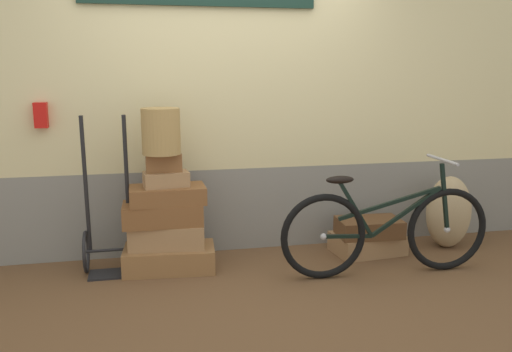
{
  "coord_description": "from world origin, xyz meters",
  "views": [
    {
      "loc": [
        -0.73,
        -3.82,
        1.61
      ],
      "look_at": [
        0.15,
        0.3,
        0.76
      ],
      "focal_mm": 37.68,
      "sensor_mm": 36.0,
      "label": 1
    }
  ],
  "objects_px": {
    "suitcase_5": "(164,163)",
    "wicker_basket": "(161,131)",
    "suitcase_2": "(163,213)",
    "suitcase_4": "(166,179)",
    "suitcase_6": "(367,243)",
    "suitcase_1": "(167,235)",
    "suitcase_0": "(169,258)",
    "luggage_trolley": "(109,238)",
    "suitcase_7": "(369,227)",
    "bicycle": "(386,230)",
    "burlap_sack": "(449,212)",
    "suitcase_3": "(168,195)"
  },
  "relations": [
    {
      "from": "suitcase_4",
      "to": "luggage_trolley",
      "type": "height_order",
      "value": "luggage_trolley"
    },
    {
      "from": "suitcase_0",
      "to": "suitcase_7",
      "type": "xyz_separation_m",
      "value": [
        1.73,
        0.0,
        0.15
      ]
    },
    {
      "from": "suitcase_6",
      "to": "burlap_sack",
      "type": "bearing_deg",
      "value": -6.47
    },
    {
      "from": "suitcase_1",
      "to": "wicker_basket",
      "type": "bearing_deg",
      "value": -135.73
    },
    {
      "from": "suitcase_0",
      "to": "suitcase_6",
      "type": "distance_m",
      "value": 1.74
    },
    {
      "from": "suitcase_1",
      "to": "suitcase_6",
      "type": "height_order",
      "value": "suitcase_1"
    },
    {
      "from": "suitcase_6",
      "to": "suitcase_7",
      "type": "relative_size",
      "value": 1.09
    },
    {
      "from": "luggage_trolley",
      "to": "burlap_sack",
      "type": "height_order",
      "value": "luggage_trolley"
    },
    {
      "from": "suitcase_5",
      "to": "suitcase_0",
      "type": "bearing_deg",
      "value": -65.91
    },
    {
      "from": "suitcase_4",
      "to": "suitcase_7",
      "type": "relative_size",
      "value": 0.64
    },
    {
      "from": "suitcase_0",
      "to": "luggage_trolley",
      "type": "xyz_separation_m",
      "value": [
        -0.47,
        0.07,
        0.18
      ]
    },
    {
      "from": "suitcase_0",
      "to": "suitcase_2",
      "type": "bearing_deg",
      "value": 147.68
    },
    {
      "from": "suitcase_2",
      "to": "bicycle",
      "type": "height_order",
      "value": "bicycle"
    },
    {
      "from": "suitcase_2",
      "to": "suitcase_3",
      "type": "distance_m",
      "value": 0.16
    },
    {
      "from": "suitcase_3",
      "to": "suitcase_4",
      "type": "relative_size",
      "value": 1.7
    },
    {
      "from": "suitcase_7",
      "to": "bicycle",
      "type": "relative_size",
      "value": 0.32
    },
    {
      "from": "suitcase_2",
      "to": "suitcase_4",
      "type": "xyz_separation_m",
      "value": [
        0.04,
        -0.01,
        0.28
      ]
    },
    {
      "from": "suitcase_1",
      "to": "wicker_basket",
      "type": "distance_m",
      "value": 0.85
    },
    {
      "from": "suitcase_1",
      "to": "luggage_trolley",
      "type": "distance_m",
      "value": 0.46
    },
    {
      "from": "suitcase_1",
      "to": "suitcase_7",
      "type": "height_order",
      "value": "suitcase_1"
    },
    {
      "from": "suitcase_0",
      "to": "burlap_sack",
      "type": "distance_m",
      "value": 2.53
    },
    {
      "from": "suitcase_1",
      "to": "suitcase_4",
      "type": "relative_size",
      "value": 1.71
    },
    {
      "from": "suitcase_3",
      "to": "burlap_sack",
      "type": "distance_m",
      "value": 2.53
    },
    {
      "from": "suitcase_3",
      "to": "wicker_basket",
      "type": "distance_m",
      "value": 0.51
    },
    {
      "from": "suitcase_6",
      "to": "burlap_sack",
      "type": "distance_m",
      "value": 0.81
    },
    {
      "from": "suitcase_1",
      "to": "suitcase_3",
      "type": "relative_size",
      "value": 1.0
    },
    {
      "from": "suitcase_4",
      "to": "wicker_basket",
      "type": "bearing_deg",
      "value": 168.58
    },
    {
      "from": "suitcase_7",
      "to": "suitcase_0",
      "type": "bearing_deg",
      "value": -176.74
    },
    {
      "from": "wicker_basket",
      "to": "burlap_sack",
      "type": "xyz_separation_m",
      "value": [
        2.55,
        0.02,
        -0.8
      ]
    },
    {
      "from": "suitcase_1",
      "to": "suitcase_0",
      "type": "bearing_deg",
      "value": -69.8
    },
    {
      "from": "suitcase_6",
      "to": "suitcase_1",
      "type": "bearing_deg",
      "value": 174.44
    },
    {
      "from": "suitcase_0",
      "to": "wicker_basket",
      "type": "height_order",
      "value": "wicker_basket"
    },
    {
      "from": "suitcase_0",
      "to": "wicker_basket",
      "type": "distance_m",
      "value": 1.04
    },
    {
      "from": "suitcase_3",
      "to": "suitcase_6",
      "type": "distance_m",
      "value": 1.82
    },
    {
      "from": "wicker_basket",
      "to": "suitcase_1",
      "type": "bearing_deg",
      "value": 37.74
    },
    {
      "from": "suitcase_6",
      "to": "bicycle",
      "type": "height_order",
      "value": "bicycle"
    },
    {
      "from": "suitcase_2",
      "to": "suitcase_5",
      "type": "height_order",
      "value": "suitcase_5"
    },
    {
      "from": "suitcase_1",
      "to": "suitcase_4",
      "type": "distance_m",
      "value": 0.46
    },
    {
      "from": "suitcase_0",
      "to": "suitcase_5",
      "type": "relative_size",
      "value": 2.61
    },
    {
      "from": "suitcase_0",
      "to": "suitcase_3",
      "type": "xyz_separation_m",
      "value": [
        0.0,
        0.03,
        0.53
      ]
    },
    {
      "from": "suitcase_0",
      "to": "luggage_trolley",
      "type": "relative_size",
      "value": 0.58
    },
    {
      "from": "suitcase_0",
      "to": "wicker_basket",
      "type": "xyz_separation_m",
      "value": [
        -0.03,
        0.02,
        1.04
      ]
    },
    {
      "from": "suitcase_1",
      "to": "bicycle",
      "type": "relative_size",
      "value": 0.35
    },
    {
      "from": "suitcase_7",
      "to": "bicycle",
      "type": "distance_m",
      "value": 0.47
    },
    {
      "from": "suitcase_5",
      "to": "wicker_basket",
      "type": "relative_size",
      "value": 0.78
    },
    {
      "from": "suitcase_1",
      "to": "suitcase_4",
      "type": "bearing_deg",
      "value": -70.42
    },
    {
      "from": "suitcase_6",
      "to": "wicker_basket",
      "type": "distance_m",
      "value": 2.06
    },
    {
      "from": "suitcase_1",
      "to": "suitcase_5",
      "type": "height_order",
      "value": "suitcase_5"
    },
    {
      "from": "burlap_sack",
      "to": "suitcase_2",
      "type": "bearing_deg",
      "value": -179.75
    },
    {
      "from": "suitcase_1",
      "to": "suitcase_3",
      "type": "bearing_deg",
      "value": -36.85
    }
  ]
}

